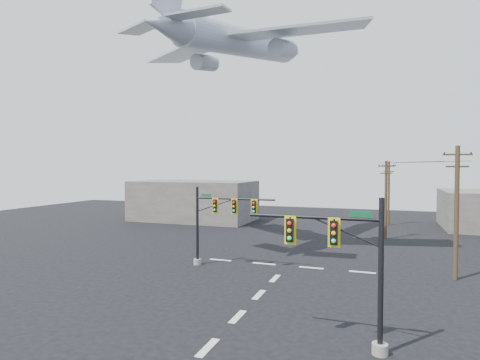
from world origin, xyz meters
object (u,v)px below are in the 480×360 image
at_px(signal_mast_far, 216,221).
at_px(utility_pole_c, 389,192).
at_px(airliner, 243,42).
at_px(signal_mast_near, 350,269).
at_px(utility_pole_a, 457,210).
at_px(utility_pole_b, 386,198).

xyz_separation_m(signal_mast_far, utility_pole_c, (13.67, 29.34, 0.94)).
bearing_deg(airliner, signal_mast_near, -135.29).
xyz_separation_m(utility_pole_a, airliner, (-18.40, 5.42, 15.52)).
xyz_separation_m(signal_mast_near, airliner, (-12.03, 19.66, 16.94)).
relative_size(signal_mast_near, utility_pole_c, 0.77).
bearing_deg(signal_mast_near, utility_pole_b, 86.89).
bearing_deg(utility_pole_c, signal_mast_near, -84.71).
bearing_deg(utility_pole_a, airliner, 159.08).
height_order(signal_mast_far, utility_pole_a, utility_pole_a).
xyz_separation_m(signal_mast_near, signal_mast_far, (-11.63, 11.90, 0.05)).
relative_size(signal_mast_far, utility_pole_a, 0.72).
distance_m(utility_pole_a, utility_pole_b, 16.30).
relative_size(signal_mast_far, utility_pole_c, 0.79).
bearing_deg(utility_pole_b, signal_mast_far, -147.93).
distance_m(signal_mast_far, utility_pole_b, 22.30).
bearing_deg(signal_mast_far, utility_pole_b, 53.53).
xyz_separation_m(signal_mast_near, utility_pole_c, (2.04, 41.24, 0.99)).
distance_m(signal_mast_far, utility_pole_a, 18.20).
bearing_deg(utility_pole_c, airliner, -114.98).
xyz_separation_m(utility_pole_b, utility_pole_c, (0.43, 11.42, 0.04)).
relative_size(utility_pole_b, airliner, 0.33).
bearing_deg(signal_mast_far, airliner, 92.94).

